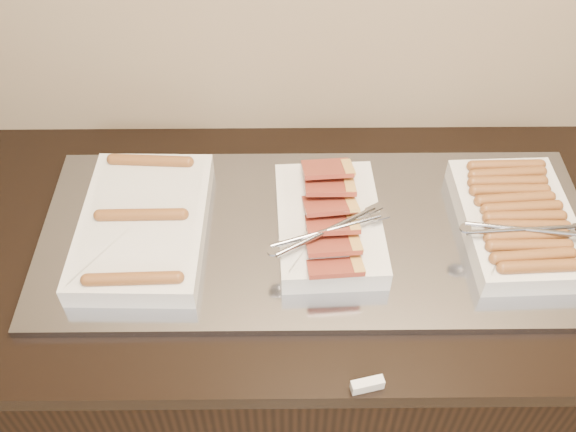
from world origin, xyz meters
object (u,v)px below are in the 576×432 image
Objects in this scene: warming_tray at (317,234)px; dish_center at (329,223)px; dish_left at (144,224)px; counter at (315,344)px; dish_right at (518,221)px.

dish_center reaches higher than warming_tray.
dish_left is at bearing 180.00° from warming_tray.
counter is 5.81× the size of dish_right.
dish_left reaches higher than warming_tray.
dish_center is at bearing 178.30° from dish_right.
dish_left is (-0.37, 0.00, 0.04)m from warming_tray.
dish_right is (0.42, -0.00, 0.50)m from counter.
dish_center reaches higher than counter.
counter is at bearing 0.00° from warming_tray.
dish_center is at bearing 0.56° from dish_left.
dish_right is (0.43, -0.00, 0.05)m from warming_tray.
dish_left is at bearing 177.88° from dish_right.
dish_left is 1.13× the size of dish_center.
counter is 5.85× the size of dish_center.
warming_tray is 0.37m from dish_left.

